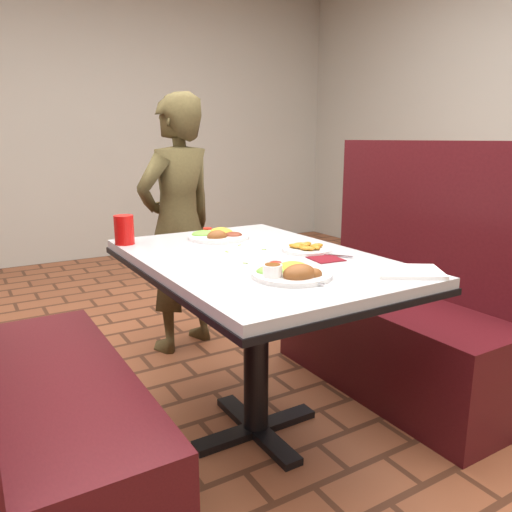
# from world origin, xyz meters

# --- Properties ---
(dining_table) EXTENTS (0.81, 1.21, 0.75)m
(dining_table) POSITION_xyz_m (0.00, 0.00, 0.65)
(dining_table) COLOR silver
(dining_table) RESTS_ON ground
(booth_bench_left) EXTENTS (0.47, 1.20, 1.17)m
(booth_bench_left) POSITION_xyz_m (-0.80, 0.00, 0.33)
(booth_bench_left) COLOR #4D1116
(booth_bench_left) RESTS_ON ground
(booth_bench_right) EXTENTS (0.47, 1.20, 1.17)m
(booth_bench_right) POSITION_xyz_m (0.80, 0.00, 0.33)
(booth_bench_right) COLOR #4D1116
(booth_bench_right) RESTS_ON ground
(diner_person) EXTENTS (0.60, 0.49, 1.42)m
(diner_person) POSITION_xyz_m (0.10, 1.00, 0.71)
(diner_person) COLOR brown
(diner_person) RESTS_ON ground
(near_dinner_plate) EXTENTS (0.26, 0.26, 0.08)m
(near_dinner_plate) POSITION_xyz_m (-0.06, -0.31, 0.78)
(near_dinner_plate) COLOR white
(near_dinner_plate) RESTS_ON dining_table
(far_dinner_plate) EXTENTS (0.27, 0.27, 0.07)m
(far_dinner_plate) POSITION_xyz_m (0.03, 0.38, 0.77)
(far_dinner_plate) COLOR white
(far_dinner_plate) RESTS_ON dining_table
(plantain_plate) EXTENTS (0.19, 0.19, 0.03)m
(plantain_plate) POSITION_xyz_m (0.21, -0.03, 0.76)
(plantain_plate) COLOR white
(plantain_plate) RESTS_ON dining_table
(maroon_napkin) EXTENTS (0.12, 0.12, 0.00)m
(maroon_napkin) POSITION_xyz_m (0.19, -0.18, 0.75)
(maroon_napkin) COLOR #610E16
(maroon_napkin) RESTS_ON dining_table
(spoon_utensil) EXTENTS (0.08, 0.11, 0.00)m
(spoon_utensil) POSITION_xyz_m (0.25, -0.17, 0.75)
(spoon_utensil) COLOR silver
(spoon_utensil) RESTS_ON dining_table
(red_tumbler) EXTENTS (0.08, 0.08, 0.12)m
(red_tumbler) POSITION_xyz_m (-0.36, 0.47, 0.81)
(red_tumbler) COLOR red
(red_tumbler) RESTS_ON dining_table
(paper_napkin) EXTENTS (0.27, 0.25, 0.01)m
(paper_napkin) POSITION_xyz_m (0.30, -0.47, 0.76)
(paper_napkin) COLOR white
(paper_napkin) RESTS_ON dining_table
(knife_utensil) EXTENTS (0.07, 0.14, 0.00)m
(knife_utensil) POSITION_xyz_m (-0.06, -0.38, 0.76)
(knife_utensil) COLOR silver
(knife_utensil) RESTS_ON dining_table
(fork_utensil) EXTENTS (0.02, 0.15, 0.00)m
(fork_utensil) POSITION_xyz_m (-0.08, -0.33, 0.76)
(fork_utensil) COLOR #BCBBC0
(fork_utensil) RESTS_ON dining_table
(lettuce_shreds) EXTENTS (0.28, 0.32, 0.00)m
(lettuce_shreds) POSITION_xyz_m (0.04, 0.06, 0.75)
(lettuce_shreds) COLOR #8BAE45
(lettuce_shreds) RESTS_ON dining_table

